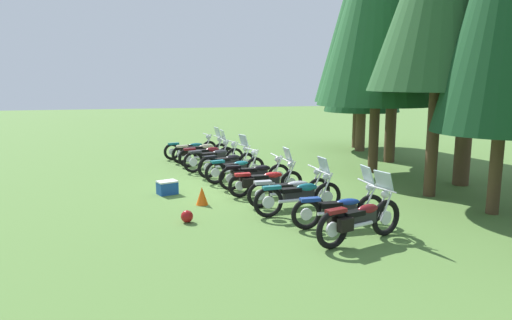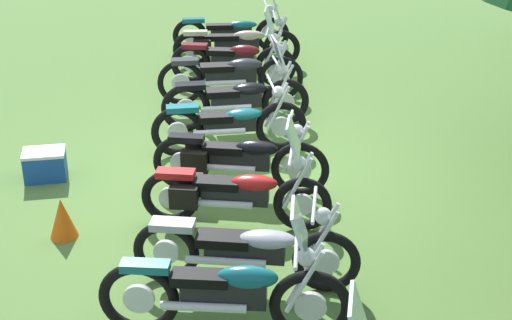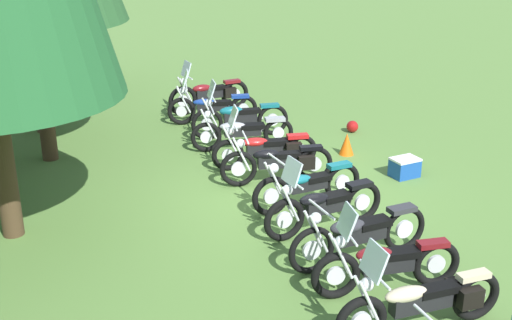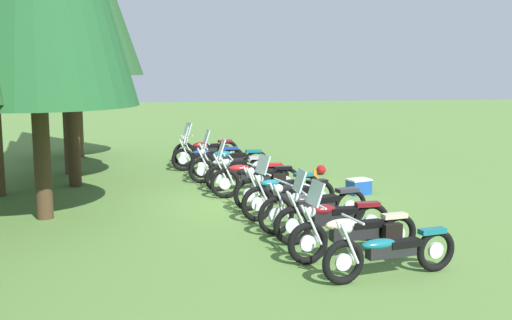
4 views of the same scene
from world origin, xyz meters
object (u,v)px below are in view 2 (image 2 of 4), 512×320
(motorcycle_3, at_px, (232,75))
(motorcycle_4, at_px, (238,99))
(motorcycle_6, at_px, (237,160))
(motorcycle_2, at_px, (235,59))
(motorcycle_9, at_px, (228,292))
(motorcycle_0, at_px, (232,32))
(motorcycle_7, at_px, (233,192))
(motorcycle_1, at_px, (235,44))
(motorcycle_5, at_px, (231,124))
(traffic_cone, at_px, (62,218))
(motorcycle_8, at_px, (247,249))
(picnic_cooler, at_px, (45,164))

(motorcycle_3, xyz_separation_m, motorcycle_4, (1.07, 0.29, -0.01))
(motorcycle_4, relative_size, motorcycle_6, 0.97)
(motorcycle_4, bearing_deg, motorcycle_2, 83.56)
(motorcycle_3, relative_size, motorcycle_9, 1.01)
(motorcycle_0, distance_m, motorcycle_3, 2.85)
(motorcycle_0, bearing_deg, motorcycle_4, -91.25)
(motorcycle_4, xyz_separation_m, motorcycle_7, (2.95, 0.49, -0.03))
(motorcycle_1, distance_m, motorcycle_7, 5.95)
(motorcycle_5, height_order, motorcycle_9, motorcycle_9)
(motorcycle_5, bearing_deg, motorcycle_4, 77.09)
(motorcycle_4, bearing_deg, traffic_cone, -129.84)
(motorcycle_1, relative_size, motorcycle_2, 1.07)
(motorcycle_2, bearing_deg, motorcycle_4, -82.25)
(motorcycle_5, xyz_separation_m, motorcycle_8, (3.18, 0.78, -0.01))
(motorcycle_1, distance_m, traffic_cone, 6.44)
(motorcycle_8, relative_size, motorcycle_9, 1.00)
(motorcycle_8, bearing_deg, motorcycle_1, 98.89)
(picnic_cooler, bearing_deg, motorcycle_7, 72.30)
(picnic_cooler, bearing_deg, motorcycle_4, 133.97)
(motorcycle_1, bearing_deg, motorcycle_5, -91.85)
(motorcycle_2, height_order, traffic_cone, motorcycle_2)
(motorcycle_5, distance_m, picnic_cooler, 2.55)
(motorcycle_3, relative_size, motorcycle_8, 1.01)
(motorcycle_0, bearing_deg, motorcycle_3, -92.48)
(motorcycle_3, relative_size, motorcycle_4, 1.07)
(picnic_cooler, bearing_deg, motorcycle_0, 167.34)
(motorcycle_2, bearing_deg, motorcycle_1, 95.97)
(motorcycle_1, relative_size, motorcycle_9, 1.02)
(motorcycle_0, relative_size, traffic_cone, 4.75)
(motorcycle_3, xyz_separation_m, motorcycle_8, (5.18, 1.15, -0.05))
(motorcycle_1, bearing_deg, picnic_cooler, -119.26)
(motorcycle_8, height_order, picnic_cooler, motorcycle_8)
(motorcycle_2, height_order, picnic_cooler, motorcycle_2)
(motorcycle_1, height_order, motorcycle_8, motorcycle_1)
(motorcycle_3, distance_m, motorcycle_6, 3.23)
(motorcycle_5, bearing_deg, motorcycle_6, -92.60)
(motorcycle_1, height_order, picnic_cooler, motorcycle_1)
(motorcycle_5, height_order, motorcycle_6, motorcycle_5)
(motorcycle_7, bearing_deg, motorcycle_1, 97.45)
(motorcycle_5, xyz_separation_m, motorcycle_9, (4.01, 0.76, 0.05))
(motorcycle_9, xyz_separation_m, traffic_cone, (-1.46, -2.19, -0.25))
(motorcycle_0, distance_m, motorcycle_6, 6.08)
(motorcycle_1, xyz_separation_m, traffic_cone, (6.39, -0.77, -0.22))
(motorcycle_5, distance_m, motorcycle_7, 2.06)
(motorcycle_1, xyz_separation_m, motorcycle_9, (7.84, 1.42, 0.03))
(motorcycle_5, relative_size, picnic_cooler, 3.29)
(motorcycle_0, height_order, motorcycle_7, motorcycle_7)
(traffic_cone, bearing_deg, motorcycle_8, 74.23)
(motorcycle_2, height_order, motorcycle_3, motorcycle_2)
(motorcycle_1, distance_m, motorcycle_9, 7.97)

